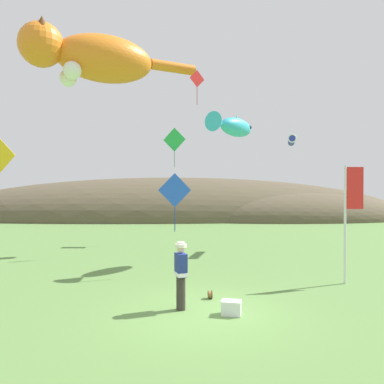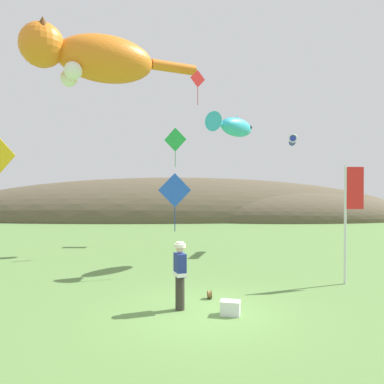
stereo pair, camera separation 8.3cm
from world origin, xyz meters
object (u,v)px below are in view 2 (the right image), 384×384
(picnic_cooler, at_px, (230,308))
(kite_tube_streamer, at_px, (293,140))
(festival_attendant, at_px, (180,273))
(festival_banner_pole, at_px, (350,206))
(kite_fish_windsock, at_px, (233,126))
(kite_spool, at_px, (209,295))
(kite_diamond_blue, at_px, (175,191))
(kite_giant_cat, at_px, (93,58))
(kite_diamond_green, at_px, (175,140))
(kite_diamond_red, at_px, (198,79))

(picnic_cooler, distance_m, kite_tube_streamer, 12.29)
(festival_attendant, relative_size, kite_tube_streamer, 0.93)
(festival_attendant, bearing_deg, picnic_cooler, -21.24)
(festival_banner_pole, height_order, kite_fish_windsock, kite_fish_windsock)
(festival_attendant, height_order, kite_spool, festival_attendant)
(kite_diamond_blue, bearing_deg, festival_attendant, -89.11)
(kite_giant_cat, relative_size, kite_diamond_blue, 3.77)
(festival_banner_pole, height_order, kite_tube_streamer, kite_tube_streamer)
(festival_banner_pole, bearing_deg, kite_giant_cat, 147.80)
(kite_spool, bearing_deg, festival_attendant, -133.67)
(kite_tube_streamer, relative_size, kite_diamond_green, 0.83)
(kite_diamond_green, bearing_deg, kite_tube_streamer, -24.57)
(kite_tube_streamer, bearing_deg, kite_giant_cat, -174.05)
(festival_attendant, xyz_separation_m, festival_banner_pole, (5.71, 2.29, 1.62))
(kite_fish_windsock, xyz_separation_m, kite_diamond_green, (-2.32, 6.12, 0.17))
(kite_spool, height_order, picnic_cooler, picnic_cooler)
(kite_giant_cat, xyz_separation_m, kite_diamond_green, (3.97, 3.81, -3.38))
(kite_spool, height_order, festival_banner_pole, festival_banner_pole)
(picnic_cooler, relative_size, kite_diamond_blue, 0.26)
(kite_giant_cat, bearing_deg, festival_banner_pole, -32.20)
(picnic_cooler, bearing_deg, kite_tube_streamer, 63.53)
(festival_banner_pole, bearing_deg, kite_diamond_green, 119.67)
(kite_diamond_green, bearing_deg, kite_diamond_red, -69.28)
(festival_banner_pole, xyz_separation_m, kite_diamond_red, (-4.52, 6.97, 6.13))
(picnic_cooler, bearing_deg, kite_diamond_green, 95.18)
(kite_giant_cat, bearing_deg, kite_spool, -57.35)
(kite_fish_windsock, distance_m, kite_diamond_blue, 4.17)
(picnic_cooler, bearing_deg, kite_diamond_red, 90.33)
(kite_spool, distance_m, picnic_cooler, 1.45)
(kite_diamond_green, xyz_separation_m, kite_diamond_red, (1.09, -2.88, 2.72))
(kite_fish_windsock, xyz_separation_m, kite_tube_streamer, (3.73, 3.35, -0.15))
(festival_attendant, bearing_deg, kite_diamond_red, 82.67)
(kite_spool, distance_m, kite_diamond_green, 12.68)
(kite_giant_cat, height_order, kite_tube_streamer, kite_giant_cat)
(picnic_cooler, bearing_deg, festival_attendant, 158.76)
(festival_attendant, relative_size, kite_spool, 7.46)
(kite_diamond_green, distance_m, kite_diamond_red, 4.11)
(kite_spool, bearing_deg, kite_giant_cat, 122.65)
(kite_spool, bearing_deg, kite_diamond_green, 93.94)
(festival_attendant, distance_m, kite_diamond_blue, 4.61)
(kite_tube_streamer, relative_size, kite_diamond_blue, 0.88)
(picnic_cooler, distance_m, kite_fish_windsock, 8.68)
(festival_attendant, distance_m, kite_fish_windsock, 8.10)
(festival_attendant, height_order, kite_diamond_blue, kite_diamond_blue)
(festival_attendant, distance_m, festival_banner_pole, 6.36)
(festival_banner_pole, bearing_deg, kite_diamond_red, 122.97)
(kite_diamond_blue, bearing_deg, picnic_cooler, -74.00)
(kite_giant_cat, bearing_deg, kite_diamond_red, 10.45)
(kite_tube_streamer, height_order, kite_diamond_red, kite_diamond_red)
(kite_spool, xyz_separation_m, kite_diamond_red, (0.31, 8.34, 8.58))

